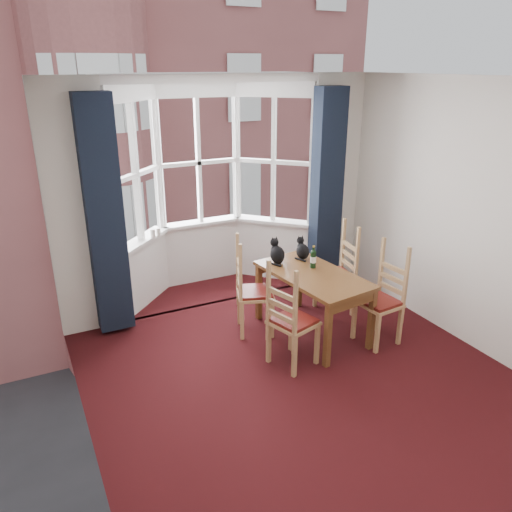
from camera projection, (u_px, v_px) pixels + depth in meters
floor at (317, 394)px, 4.69m from camera, size 4.50×4.50×0.00m
ceiling at (333, 78)px, 3.67m from camera, size 4.50×4.50×0.00m
wall_left at (75, 303)px, 3.35m from camera, size 0.00×4.50×4.50m
wall_right at (491, 224)px, 5.01m from camera, size 0.00×4.50×4.50m
wall_back_pier_left at (80, 213)px, 5.38m from camera, size 0.70×0.12×2.80m
wall_back_pier_right at (334, 182)px, 6.74m from camera, size 0.70×0.12×2.80m
bay_window at (206, 187)px, 6.48m from camera, size 2.76×0.94×2.80m
curtain_left at (105, 219)px, 5.34m from camera, size 0.38×0.22×2.60m
curtain_right at (327, 191)px, 6.52m from camera, size 0.38×0.22×2.60m
dining_table at (313, 281)px, 5.53m from camera, size 0.88×1.42×0.74m
chair_left_near at (287, 325)px, 4.96m from camera, size 0.50×0.52×0.92m
chair_left_far at (247, 294)px, 5.63m from camera, size 0.52×0.53×0.92m
chair_right_near at (385, 301)px, 5.46m from camera, size 0.44×0.46×0.92m
chair_right_far at (342, 275)px, 6.13m from camera, size 0.46×0.48×0.92m
cat_left at (277, 253)px, 5.75m from camera, size 0.16×0.23×0.31m
cat_right at (302, 250)px, 5.88m from camera, size 0.15×0.21×0.27m
wine_bottle at (313, 258)px, 5.61m from camera, size 0.07×0.07×0.26m
candle_tall at (153, 234)px, 6.20m from camera, size 0.06×0.06×0.11m
candle_short at (158, 232)px, 6.26m from camera, size 0.06×0.06×0.11m
street at (54, 204)px, 33.80m from camera, size 80.00×80.00×0.00m
tenement_building at (78, 107)px, 15.82m from camera, size 18.40×7.80×15.20m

